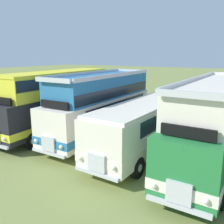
# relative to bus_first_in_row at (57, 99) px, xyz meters

# --- Properties ---
(bus_first_in_row) EXTENTS (2.81, 10.72, 4.49)m
(bus_first_in_row) POSITION_rel_bus_first_in_row_xyz_m (0.00, 0.00, 0.00)
(bus_first_in_row) COLOR black
(bus_first_in_row) RESTS_ON ground
(bus_second_in_row) EXTENTS (2.63, 10.17, 4.52)m
(bus_second_in_row) POSITION_rel_bus_first_in_row_xyz_m (3.69, 0.46, -0.11)
(bus_second_in_row) COLOR silver
(bus_second_in_row) RESTS_ON ground
(bus_third_in_row) EXTENTS (2.90, 10.38, 2.99)m
(bus_third_in_row) POSITION_rel_bus_first_in_row_xyz_m (7.38, -0.17, -0.72)
(bus_third_in_row) COLOR silver
(bus_third_in_row) RESTS_ON ground
(bus_fourth_in_row) EXTENTS (2.77, 11.63, 4.52)m
(bus_fourth_in_row) POSITION_rel_bus_first_in_row_xyz_m (11.07, -0.01, -0.11)
(bus_fourth_in_row) COLOR #237538
(bus_fourth_in_row) RESTS_ON ground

